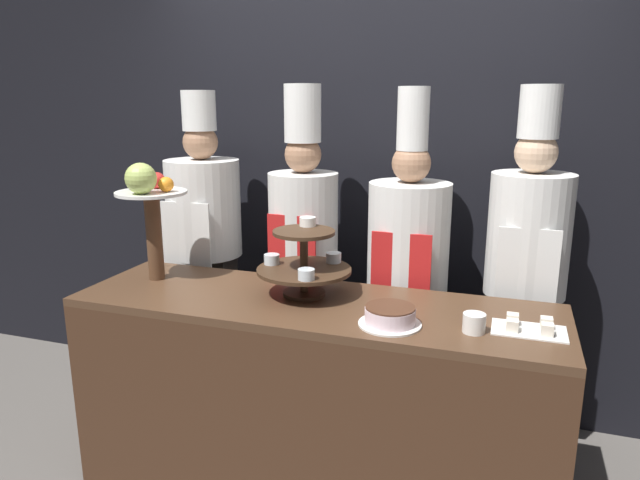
# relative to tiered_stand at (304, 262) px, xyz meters

# --- Properties ---
(wall_back) EXTENTS (10.00, 0.06, 2.80)m
(wall_back) POSITION_rel_tiered_stand_xyz_m (0.06, 0.89, 0.32)
(wall_back) COLOR black
(wall_back) RESTS_ON ground_plane
(buffet_counter) EXTENTS (2.10, 0.63, 0.93)m
(buffet_counter) POSITION_rel_tiered_stand_xyz_m (0.06, -0.07, -0.62)
(buffet_counter) COLOR #422819
(buffet_counter) RESTS_ON ground_plane
(tiered_stand) EXTENTS (0.42, 0.42, 0.34)m
(tiered_stand) POSITION_rel_tiered_stand_xyz_m (0.00, 0.00, 0.00)
(tiered_stand) COLOR #3D2819
(tiered_stand) RESTS_ON buffet_counter
(fruit_pedestal) EXTENTS (0.33, 0.33, 0.57)m
(fruit_pedestal) POSITION_rel_tiered_stand_xyz_m (-0.76, -0.04, 0.24)
(fruit_pedestal) COLOR brown
(fruit_pedestal) RESTS_ON buffet_counter
(cake_round) EXTENTS (0.24, 0.24, 0.08)m
(cake_round) POSITION_rel_tiered_stand_xyz_m (0.43, -0.23, -0.12)
(cake_round) COLOR white
(cake_round) RESTS_ON buffet_counter
(cup_white) EXTENTS (0.08, 0.08, 0.07)m
(cup_white) POSITION_rel_tiered_stand_xyz_m (0.75, -0.20, -0.12)
(cup_white) COLOR white
(cup_white) RESTS_ON buffet_counter
(cake_square_tray) EXTENTS (0.27, 0.17, 0.05)m
(cake_square_tray) POSITION_rel_tiered_stand_xyz_m (0.94, -0.12, -0.14)
(cake_square_tray) COLOR white
(cake_square_tray) RESTS_ON buffet_counter
(chef_left) EXTENTS (0.41, 0.41, 1.82)m
(chef_left) POSITION_rel_tiered_stand_xyz_m (-0.79, 0.50, -0.08)
(chef_left) COLOR #38332D
(chef_left) RESTS_ON ground_plane
(chef_center_left) EXTENTS (0.37, 0.37, 1.85)m
(chef_center_left) POSITION_rel_tiered_stand_xyz_m (-0.19, 0.50, -0.08)
(chef_center_left) COLOR #28282D
(chef_center_left) RESTS_ON ground_plane
(chef_center_right) EXTENTS (0.41, 0.41, 1.84)m
(chef_center_right) POSITION_rel_tiered_stand_xyz_m (0.37, 0.50, -0.13)
(chef_center_right) COLOR #28282D
(chef_center_right) RESTS_ON ground_plane
(chef_right) EXTENTS (0.38, 0.38, 1.84)m
(chef_right) POSITION_rel_tiered_stand_xyz_m (0.93, 0.50, -0.08)
(chef_right) COLOR #28282D
(chef_right) RESTS_ON ground_plane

